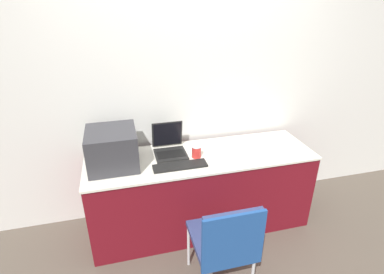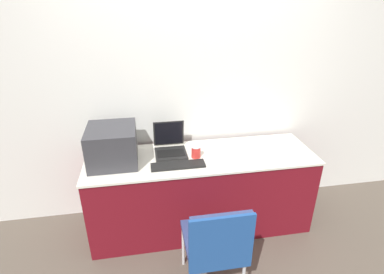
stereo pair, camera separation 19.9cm
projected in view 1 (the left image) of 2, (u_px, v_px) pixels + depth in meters
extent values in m
plane|color=brown|center=(210.00, 244.00, 2.78)|extent=(14.00, 14.00, 0.00)
cube|color=silver|center=(191.00, 88.00, 2.85)|extent=(8.00, 0.05, 2.60)
cube|color=maroon|center=(201.00, 192.00, 2.89)|extent=(2.05, 0.62, 0.76)
cube|color=silver|center=(201.00, 156.00, 2.73)|extent=(2.07, 0.64, 0.02)
cube|color=#333338|center=(112.00, 148.00, 2.51)|extent=(0.41, 0.43, 0.32)
cube|color=black|center=(111.00, 136.00, 2.41)|extent=(0.33, 0.33, 0.06)
cube|color=black|center=(171.00, 154.00, 2.72)|extent=(0.28, 0.26, 0.02)
cube|color=black|center=(171.00, 154.00, 2.71)|extent=(0.25, 0.14, 0.00)
cube|color=black|center=(167.00, 134.00, 2.80)|extent=(0.28, 0.05, 0.25)
cube|color=black|center=(167.00, 134.00, 2.79)|extent=(0.26, 0.04, 0.23)
cube|color=black|center=(180.00, 166.00, 2.54)|extent=(0.46, 0.13, 0.02)
cylinder|color=red|center=(196.00, 152.00, 2.67)|extent=(0.08, 0.08, 0.10)
cylinder|color=white|center=(196.00, 146.00, 2.65)|extent=(0.09, 0.09, 0.01)
cube|color=navy|center=(219.00, 239.00, 2.24)|extent=(0.41, 0.47, 0.04)
cube|color=navy|center=(232.00, 237.00, 1.95)|extent=(0.41, 0.03, 0.40)
cylinder|color=silver|center=(189.00, 246.00, 2.49)|extent=(0.02, 0.02, 0.42)
cylinder|color=silver|center=(230.00, 237.00, 2.57)|extent=(0.02, 0.02, 0.42)
cube|color=#1E478C|center=(233.00, 242.00, 1.94)|extent=(0.43, 0.02, 0.44)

